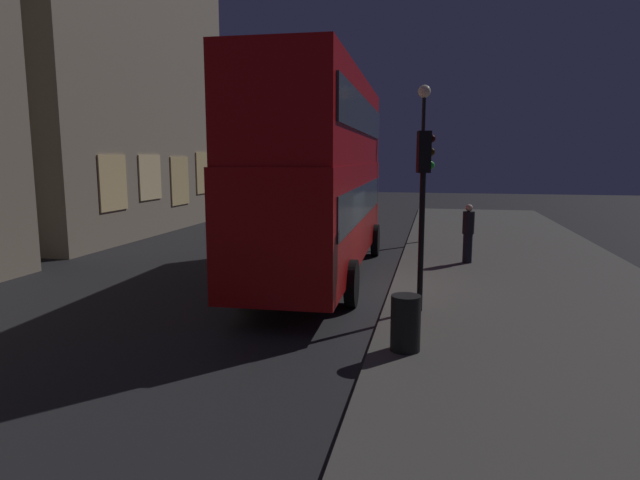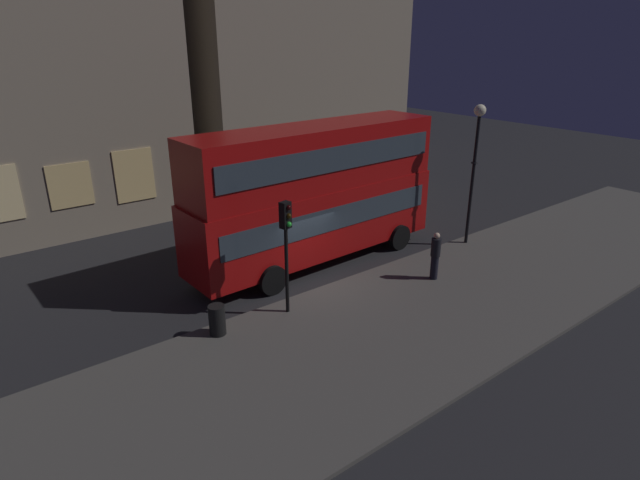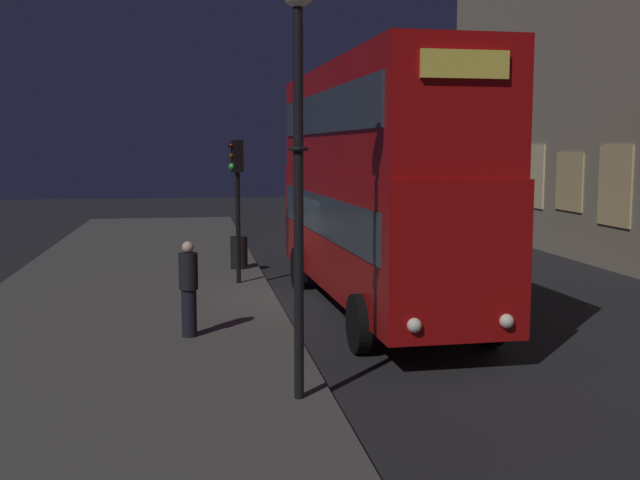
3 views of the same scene
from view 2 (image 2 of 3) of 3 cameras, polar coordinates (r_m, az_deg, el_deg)
ground_plane at (r=19.74m, az=-0.95°, el=-4.68°), size 80.00×80.00×0.00m
sidewalk_slab at (r=16.96m, az=7.66°, el=-9.38°), size 44.00×7.06×0.12m
building_plain_facade at (r=34.76m, az=-4.08°, el=22.69°), size 13.55×8.94×18.92m
double_decker_bus at (r=20.47m, az=-0.54°, el=5.54°), size 10.96×2.99×5.53m
traffic_light_near_kerb at (r=16.44m, az=-3.69°, el=0.61°), size 0.36×0.39×3.80m
street_lamp at (r=22.88m, az=16.59°, el=9.70°), size 0.48×0.48×5.96m
pedestrian at (r=19.88m, az=12.41°, el=-1.63°), size 0.36×0.36×1.83m
litter_bin at (r=16.43m, az=-11.11°, el=-8.51°), size 0.51×0.51×0.96m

